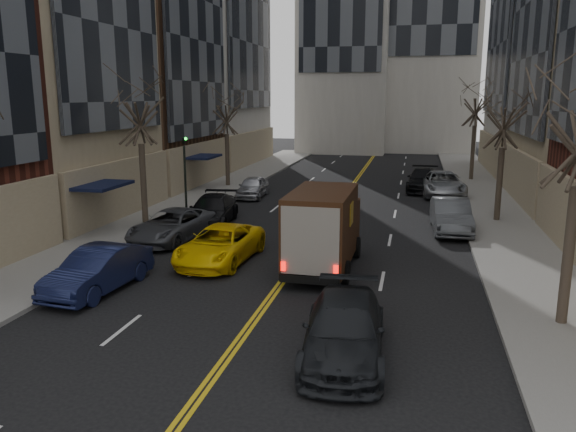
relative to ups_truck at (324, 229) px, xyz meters
name	(u,v)px	position (x,y,z in m)	size (l,w,h in m)	color
sidewalk_left	(194,200)	(-10.20, 12.10, -1.51)	(4.00, 66.00, 0.15)	slate
sidewalk_right	(495,213)	(7.80, 12.10, -1.51)	(4.00, 66.00, 0.15)	slate
tree_lf_mid	(139,95)	(-10.00, 5.10, 5.01)	(3.20, 3.20, 8.91)	#382D23
tree_lf_far	(226,103)	(-10.00, 18.10, 4.44)	(3.20, 3.20, 8.12)	#382D23
tree_rt_mid	(506,103)	(7.60, 10.10, 4.58)	(3.20, 3.20, 8.32)	#382D23
tree_rt_far	(477,93)	(7.60, 25.10, 5.15)	(3.20, 3.20, 9.11)	#382D23
traffic_signal	(185,168)	(-8.59, 7.09, 1.23)	(0.29, 0.26, 4.70)	black
ups_truck	(324,229)	(0.00, 0.00, 0.00)	(2.42, 5.78, 3.15)	black
observer_sedan	(344,329)	(1.70, -7.15, -0.86)	(2.39, 5.14, 1.45)	black
taxi	(220,245)	(-4.20, 0.07, -0.87)	(2.37, 5.14, 1.43)	yellow
pedestrian	(342,224)	(0.22, 3.78, -0.64)	(0.69, 0.45, 1.89)	black
parked_lf_b	(98,270)	(-7.08, -4.11, -0.84)	(1.59, 4.56, 1.50)	#111738
parked_lf_c	(172,225)	(-7.48, 2.79, -0.87)	(2.36, 5.13, 1.42)	#44464B
parked_lf_d	(212,211)	(-6.83, 6.25, -0.84)	(2.10, 5.16, 1.50)	black
parked_lf_e	(253,187)	(-7.04, 14.42, -0.90)	(1.61, 4.00, 1.36)	#B5B7BD
parked_rt_a	(451,216)	(5.10, 7.40, -0.78)	(1.70, 4.87, 1.61)	#4C5054
parked_rt_b	(442,184)	(5.10, 17.68, -0.78)	(2.68, 5.81, 1.61)	#AFB2B7
parked_rt_c	(423,180)	(3.90, 19.46, -0.81)	(2.17, 5.35, 1.55)	black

